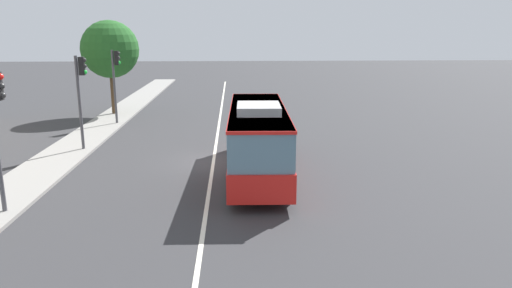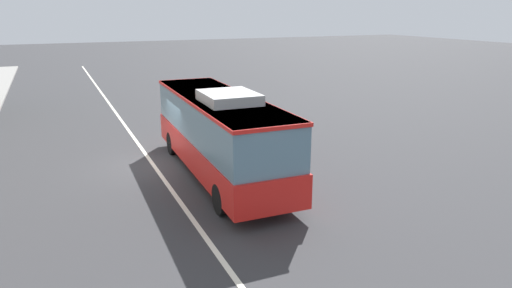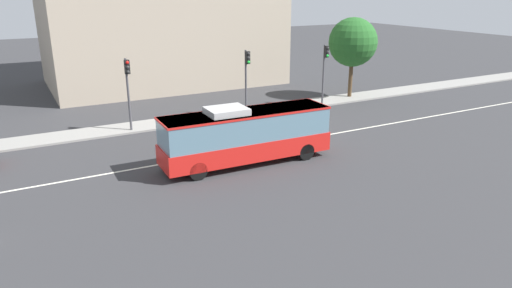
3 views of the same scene
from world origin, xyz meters
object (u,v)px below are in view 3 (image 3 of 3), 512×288
transit_bus (246,133)px  traffic_light_mid_block (247,72)px  traffic_light_near_corner (325,64)px  traffic_light_far_corner (128,83)px  street_tree_kerbside_left (353,42)px

transit_bus → traffic_light_mid_block: 10.58m
traffic_light_near_corner → traffic_light_far_corner: bearing=-91.3°
transit_bus → street_tree_kerbside_left: size_ratio=1.38×
transit_bus → traffic_light_near_corner: bearing=38.4°
traffic_light_near_corner → street_tree_kerbside_left: size_ratio=0.72×
traffic_light_near_corner → transit_bus: bearing=-54.1°
traffic_light_mid_block → traffic_light_far_corner: bearing=-93.6°
traffic_light_mid_block → street_tree_kerbside_left: 11.48m
street_tree_kerbside_left → traffic_light_mid_block: bearing=-173.9°
transit_bus → traffic_light_mid_block: (4.83, 9.25, 1.75)m
traffic_light_mid_block → traffic_light_far_corner: same height
transit_bus → traffic_light_far_corner: bearing=116.6°
traffic_light_near_corner → traffic_light_mid_block: same height
traffic_light_near_corner → street_tree_kerbside_left: bearing=106.9°
transit_bus → street_tree_kerbside_left: street_tree_kerbside_left is taller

